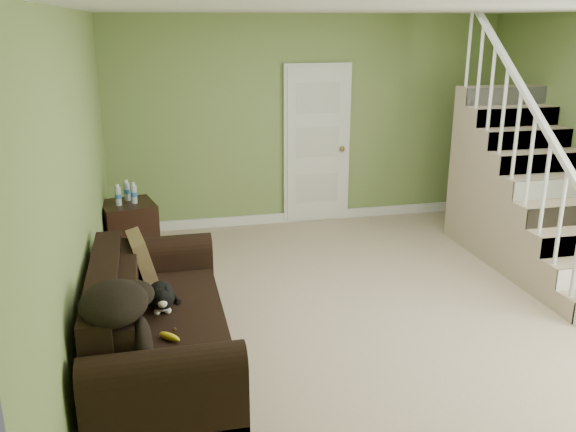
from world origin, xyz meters
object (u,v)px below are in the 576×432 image
side_table (130,231)px  cat (161,297)px  banana (170,337)px  sofa (155,335)px

side_table → cat: size_ratio=1.64×
banana → cat: bearing=50.1°
sofa → side_table: side_table is taller
sofa → cat: size_ratio=4.11×
cat → banana: bearing=-87.2°
side_table → cat: bearing=-82.7°
sofa → cat: (0.06, 0.13, 0.24)m
side_table → cat: 2.32m
cat → banana: 0.49m
sofa → side_table: 2.43m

